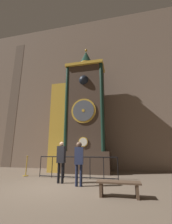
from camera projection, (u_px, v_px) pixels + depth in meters
The scene contains 8 objects.
ground_plane at pixel (55, 186), 5.76m from camera, with size 28.00×28.00×0.00m, color brown.
cathedral_back_wall at pixel (85, 88), 12.28m from camera, with size 24.00×0.32×12.63m.
clock_tower at pixel (81, 116), 10.19m from camera, with size 3.90×1.78×8.81m.
railing_fence at pixel (77, 166), 7.48m from camera, with size 4.05×0.05×1.04m.
visitor_near at pixel (61, 158), 6.55m from camera, with size 0.35×0.24×1.71m.
visitor_far at pixel (79, 159), 6.01m from camera, with size 0.37×0.27×1.69m.
stanchion_post at pixel (26, 169), 8.10m from camera, with size 0.28×0.28×1.06m.
visitor_bench at pixel (119, 186), 4.54m from camera, with size 1.32×0.40×0.44m.
Camera 1 is at (2.55, -5.86, 1.38)m, focal length 24.00 mm.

